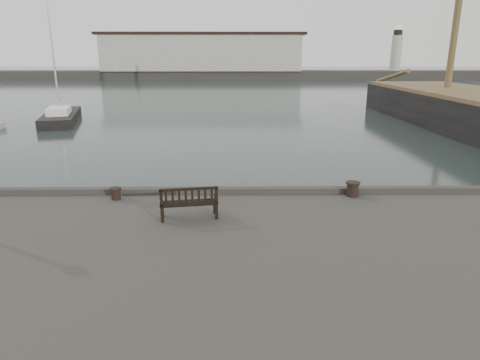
# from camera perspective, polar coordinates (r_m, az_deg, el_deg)

# --- Properties ---
(ground) EXTENTS (400.00, 400.00, 0.00)m
(ground) POSITION_cam_1_polar(r_m,az_deg,el_deg) (14.32, 0.10, -7.51)
(ground) COLOR black
(ground) RESTS_ON ground
(breakwater) EXTENTS (140.00, 9.50, 12.20)m
(breakwater) POSITION_cam_1_polar(r_m,az_deg,el_deg) (105.18, -3.15, 15.61)
(breakwater) COLOR #383530
(breakwater) RESTS_ON ground
(bench) EXTENTS (1.60, 0.76, 0.88)m
(bench) POSITION_cam_1_polar(r_m,az_deg,el_deg) (11.57, -6.80, -3.75)
(bench) COLOR black
(bench) RESTS_ON quay
(bollard_left) EXTENTS (0.42, 0.42, 0.37)m
(bollard_left) POSITION_cam_1_polar(r_m,az_deg,el_deg) (13.53, -16.22, -1.75)
(bollard_left) COLOR black
(bollard_left) RESTS_ON quay
(bollard_right) EXTENTS (0.54, 0.54, 0.46)m
(bollard_right) POSITION_cam_1_polar(r_m,az_deg,el_deg) (13.70, 14.78, -1.19)
(bollard_right) COLOR black
(bollard_right) RESTS_ON quay
(yacht_d) EXTENTS (5.00, 10.12, 12.27)m
(yacht_d) POSITION_cam_1_polar(r_m,az_deg,el_deg) (41.74, -22.70, 7.51)
(yacht_d) COLOR black
(yacht_d) RESTS_ON ground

